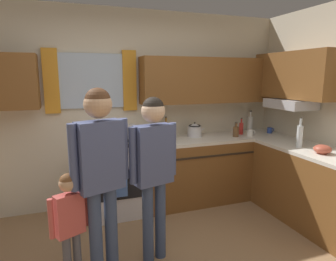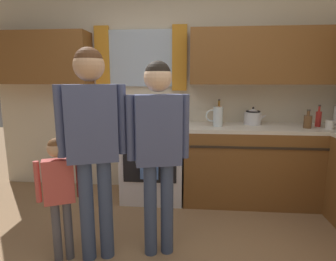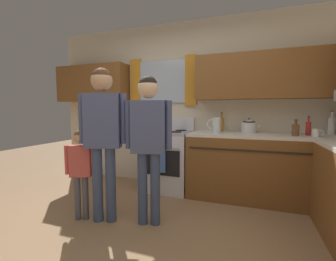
{
  "view_description": "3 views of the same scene",
  "coord_description": "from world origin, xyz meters",
  "px_view_note": "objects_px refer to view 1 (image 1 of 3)",
  "views": [
    {
      "loc": [
        -0.72,
        -2.01,
        1.75
      ],
      "look_at": [
        0.3,
        0.83,
        1.18
      ],
      "focal_mm": 31.11,
      "sensor_mm": 36.0,
      "label": 1
    },
    {
      "loc": [
        0.27,
        -1.64,
        1.43
      ],
      "look_at": [
        0.04,
        0.94,
        0.94
      ],
      "focal_mm": 29.41,
      "sensor_mm": 36.0,
      "label": 2
    },
    {
      "loc": [
        1.02,
        -1.75,
        1.22
      ],
      "look_at": [
        0.14,
        0.69,
        0.99
      ],
      "focal_mm": 24.77,
      "sensor_mm": 36.0,
      "label": 3
    }
  ],
  "objects_px": {
    "bottle_tall_clear": "(300,136)",
    "mixing_bowl": "(322,149)",
    "stove_oven": "(114,178)",
    "stovetop_kettle": "(195,130)",
    "bottle_oil_amber": "(166,129)",
    "bottle_sauce_red": "(241,128)",
    "mug_cobalt_blue": "(270,130)",
    "bottle_squat_brown": "(236,131)",
    "small_child": "(70,218)",
    "mug_ceramic_white": "(250,133)",
    "water_pitcher": "(170,133)",
    "bottle_milk_white": "(250,123)",
    "adult_in_plaid": "(154,161)",
    "adult_holding_child": "(101,163)"
  },
  "relations": [
    {
      "from": "mug_ceramic_white",
      "to": "water_pitcher",
      "type": "distance_m",
      "value": 1.19
    },
    {
      "from": "stove_oven",
      "to": "small_child",
      "type": "height_order",
      "value": "stove_oven"
    },
    {
      "from": "adult_holding_child",
      "to": "bottle_sauce_red",
      "type": "bearing_deg",
      "value": 29.8
    },
    {
      "from": "bottle_squat_brown",
      "to": "stovetop_kettle",
      "type": "height_order",
      "value": "stovetop_kettle"
    },
    {
      "from": "bottle_sauce_red",
      "to": "mug_cobalt_blue",
      "type": "relative_size",
      "value": 2.14
    },
    {
      "from": "mug_ceramic_white",
      "to": "adult_holding_child",
      "type": "height_order",
      "value": "adult_holding_child"
    },
    {
      "from": "adult_holding_child",
      "to": "adult_in_plaid",
      "type": "bearing_deg",
      "value": 12.3
    },
    {
      "from": "bottle_sauce_red",
      "to": "bottle_tall_clear",
      "type": "bearing_deg",
      "value": -76.33
    },
    {
      "from": "stove_oven",
      "to": "bottle_tall_clear",
      "type": "xyz_separation_m",
      "value": [
        2.09,
        -0.88,
        0.57
      ]
    },
    {
      "from": "mug_cobalt_blue",
      "to": "mug_ceramic_white",
      "type": "relative_size",
      "value": 0.91
    },
    {
      "from": "bottle_tall_clear",
      "to": "adult_in_plaid",
      "type": "relative_size",
      "value": 0.23
    },
    {
      "from": "bottle_sauce_red",
      "to": "bottle_squat_brown",
      "type": "distance_m",
      "value": 0.19
    },
    {
      "from": "adult_in_plaid",
      "to": "bottle_oil_amber",
      "type": "bearing_deg",
      "value": 66.35
    },
    {
      "from": "bottle_tall_clear",
      "to": "mixing_bowl",
      "type": "relative_size",
      "value": 1.97
    },
    {
      "from": "mug_cobalt_blue",
      "to": "mug_ceramic_white",
      "type": "bearing_deg",
      "value": -167.55
    },
    {
      "from": "stovetop_kettle",
      "to": "water_pitcher",
      "type": "xyz_separation_m",
      "value": [
        -0.43,
        -0.16,
        0.02
      ]
    },
    {
      "from": "bottle_milk_white",
      "to": "small_child",
      "type": "height_order",
      "value": "bottle_milk_white"
    },
    {
      "from": "bottle_sauce_red",
      "to": "bottle_squat_brown",
      "type": "bearing_deg",
      "value": -144.79
    },
    {
      "from": "bottle_squat_brown",
      "to": "mug_ceramic_white",
      "type": "relative_size",
      "value": 1.63
    },
    {
      "from": "bottle_oil_amber",
      "to": "bottle_sauce_red",
      "type": "bearing_deg",
      "value": -10.54
    },
    {
      "from": "stove_oven",
      "to": "stovetop_kettle",
      "type": "height_order",
      "value": "stovetop_kettle"
    },
    {
      "from": "water_pitcher",
      "to": "mixing_bowl",
      "type": "distance_m",
      "value": 1.79
    },
    {
      "from": "bottle_milk_white",
      "to": "mug_ceramic_white",
      "type": "relative_size",
      "value": 2.49
    },
    {
      "from": "stove_oven",
      "to": "water_pitcher",
      "type": "bearing_deg",
      "value": -4.22
    },
    {
      "from": "mug_cobalt_blue",
      "to": "mixing_bowl",
      "type": "relative_size",
      "value": 0.61
    },
    {
      "from": "bottle_milk_white",
      "to": "mixing_bowl",
      "type": "distance_m",
      "value": 1.44
    },
    {
      "from": "bottle_milk_white",
      "to": "mug_cobalt_blue",
      "type": "height_order",
      "value": "bottle_milk_white"
    },
    {
      "from": "bottle_sauce_red",
      "to": "water_pitcher",
      "type": "xyz_separation_m",
      "value": [
        -1.13,
        -0.07,
        0.02
      ]
    },
    {
      "from": "adult_holding_child",
      "to": "small_child",
      "type": "height_order",
      "value": "adult_holding_child"
    },
    {
      "from": "small_child",
      "to": "adult_holding_child",
      "type": "bearing_deg",
      "value": 11.14
    },
    {
      "from": "bottle_oil_amber",
      "to": "adult_holding_child",
      "type": "bearing_deg",
      "value": -126.58
    },
    {
      "from": "bottle_milk_white",
      "to": "stovetop_kettle",
      "type": "distance_m",
      "value": 1.01
    },
    {
      "from": "bottle_milk_white",
      "to": "stovetop_kettle",
      "type": "height_order",
      "value": "bottle_milk_white"
    },
    {
      "from": "stovetop_kettle",
      "to": "water_pitcher",
      "type": "height_order",
      "value": "water_pitcher"
    },
    {
      "from": "mug_cobalt_blue",
      "to": "mug_ceramic_white",
      "type": "distance_m",
      "value": 0.42
    },
    {
      "from": "bottle_sauce_red",
      "to": "bottle_tall_clear",
      "type": "height_order",
      "value": "bottle_tall_clear"
    },
    {
      "from": "adult_in_plaid",
      "to": "stovetop_kettle",
      "type": "bearing_deg",
      "value": 51.47
    },
    {
      "from": "bottle_squat_brown",
      "to": "small_child",
      "type": "xyz_separation_m",
      "value": [
        -2.27,
        -1.18,
        -0.35
      ]
    },
    {
      "from": "bottle_sauce_red",
      "to": "small_child",
      "type": "height_order",
      "value": "bottle_sauce_red"
    },
    {
      "from": "stovetop_kettle",
      "to": "adult_in_plaid",
      "type": "bearing_deg",
      "value": -128.53
    },
    {
      "from": "bottle_tall_clear",
      "to": "mug_cobalt_blue",
      "type": "distance_m",
      "value": 0.88
    },
    {
      "from": "mixing_bowl",
      "to": "bottle_sauce_red",
      "type": "bearing_deg",
      "value": 101.07
    },
    {
      "from": "bottle_tall_clear",
      "to": "adult_in_plaid",
      "type": "xyz_separation_m",
      "value": [
        -1.89,
        -0.23,
        -0.06
      ]
    },
    {
      "from": "bottle_oil_amber",
      "to": "small_child",
      "type": "relative_size",
      "value": 0.29
    },
    {
      "from": "stovetop_kettle",
      "to": "bottle_milk_white",
      "type": "bearing_deg",
      "value": 7.03
    },
    {
      "from": "bottle_sauce_red",
      "to": "small_child",
      "type": "bearing_deg",
      "value": -152.0
    },
    {
      "from": "bottle_oil_amber",
      "to": "mug_ceramic_white",
      "type": "xyz_separation_m",
      "value": [
        1.15,
        -0.35,
        -0.06
      ]
    },
    {
      "from": "stove_oven",
      "to": "bottle_sauce_red",
      "type": "height_order",
      "value": "bottle_sauce_red"
    },
    {
      "from": "bottle_oil_amber",
      "to": "water_pitcher",
      "type": "bearing_deg",
      "value": -98.37
    },
    {
      "from": "small_child",
      "to": "stove_oven",
      "type": "bearing_deg",
      "value": 66.54
    }
  ]
}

